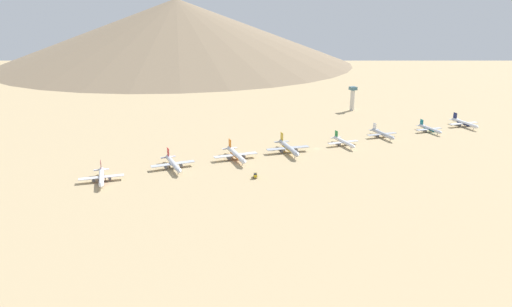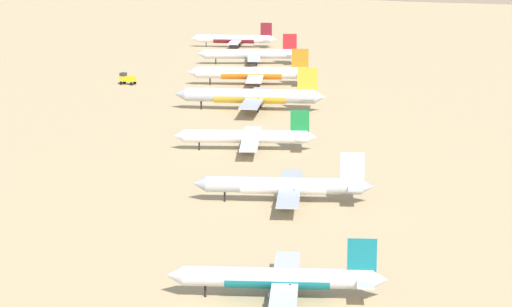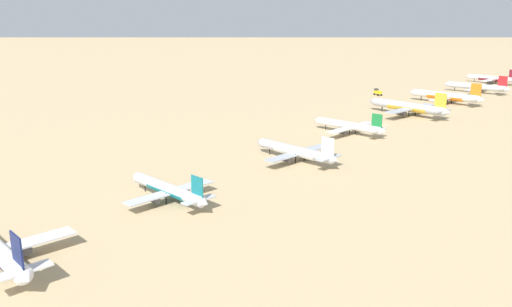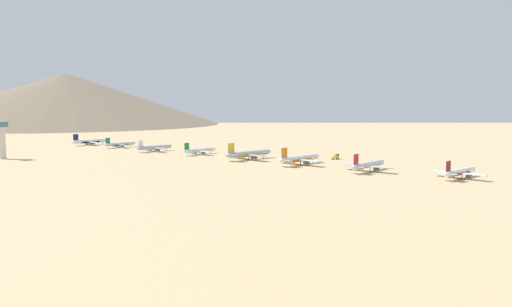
{
  "view_description": "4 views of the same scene",
  "coord_description": "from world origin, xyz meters",
  "px_view_note": "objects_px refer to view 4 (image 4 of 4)",
  "views": [
    {
      "loc": [
        330.57,
        -177.2,
        114.77
      ],
      "look_at": [
        8.59,
        -57.19,
        4.76
      ],
      "focal_mm": 32.72,
      "sensor_mm": 36.0,
      "label": 1
    },
    {
      "loc": [
        -14.18,
        270.84,
        55.84
      ],
      "look_at": [
        -2.83,
        45.35,
        3.83
      ],
      "focal_mm": 73.38,
      "sensor_mm": 36.0,
      "label": 2
    },
    {
      "loc": [
        -117.75,
        202.68,
        48.58
      ],
      "look_at": [
        -11.05,
        92.06,
        6.83
      ],
      "focal_mm": 36.89,
      "sensor_mm": 36.0,
      "label": 3
    },
    {
      "loc": [
        -253.68,
        -277.21,
        41.24
      ],
      "look_at": [
        4.68,
        -31.82,
        4.56
      ],
      "focal_mm": 35.18,
      "sensor_mm": 36.0,
      "label": 4
    }
  ],
  "objects_px": {
    "parked_jet_4": "(199,150)",
    "parked_jet_6": "(120,144)",
    "parked_jet_1": "(368,165)",
    "control_tower": "(2,138)",
    "parked_jet_7": "(90,141)",
    "parked_jet_5": "(154,147)",
    "parked_jet_2": "(300,159)",
    "parked_jet_0": "(460,172)",
    "parked_jet_3": "(248,154)",
    "service_truck": "(336,157)"
  },
  "relations": [
    {
      "from": "parked_jet_4",
      "to": "parked_jet_6",
      "type": "xyz_separation_m",
      "value": [
        -10.51,
        98.91,
        -0.19
      ]
    },
    {
      "from": "parked_jet_1",
      "to": "control_tower",
      "type": "xyz_separation_m",
      "value": [
        -125.36,
        227.59,
        11.3
      ]
    },
    {
      "from": "parked_jet_7",
      "to": "control_tower",
      "type": "xyz_separation_m",
      "value": [
        -103.05,
        -64.15,
        11.5
      ]
    },
    {
      "from": "parked_jet_5",
      "to": "control_tower",
      "type": "relative_size",
      "value": 1.33
    },
    {
      "from": "parked_jet_1",
      "to": "parked_jet_2",
      "type": "xyz_separation_m",
      "value": [
        -3.2,
        49.54,
        0.21
      ]
    },
    {
      "from": "parked_jet_0",
      "to": "parked_jet_6",
      "type": "relative_size",
      "value": 1.12
    },
    {
      "from": "parked_jet_3",
      "to": "parked_jet_5",
      "type": "bearing_deg",
      "value": 96.97
    },
    {
      "from": "parked_jet_0",
      "to": "parked_jet_1",
      "type": "distance_m",
      "value": 51.62
    },
    {
      "from": "service_truck",
      "to": "control_tower",
      "type": "relative_size",
      "value": 0.21
    },
    {
      "from": "parked_jet_1",
      "to": "parked_jet_2",
      "type": "relative_size",
      "value": 0.94
    },
    {
      "from": "parked_jet_7",
      "to": "parked_jet_1",
      "type": "bearing_deg",
      "value": -85.63
    },
    {
      "from": "parked_jet_6",
      "to": "parked_jet_7",
      "type": "bearing_deg",
      "value": 95.85
    },
    {
      "from": "parked_jet_0",
      "to": "parked_jet_7",
      "type": "relative_size",
      "value": 0.96
    },
    {
      "from": "parked_jet_0",
      "to": "parked_jet_7",
      "type": "distance_m",
      "value": 343.91
    },
    {
      "from": "parked_jet_3",
      "to": "parked_jet_4",
      "type": "height_order",
      "value": "parked_jet_3"
    },
    {
      "from": "service_truck",
      "to": "parked_jet_2",
      "type": "bearing_deg",
      "value": -179.63
    },
    {
      "from": "parked_jet_4",
      "to": "parked_jet_6",
      "type": "height_order",
      "value": "parked_jet_4"
    },
    {
      "from": "service_truck",
      "to": "parked_jet_5",
      "type": "bearing_deg",
      "value": 111.34
    },
    {
      "from": "parked_jet_7",
      "to": "service_truck",
      "type": "relative_size",
      "value": 6.75
    },
    {
      "from": "parked_jet_2",
      "to": "parked_jet_6",
      "type": "relative_size",
      "value": 1.29
    },
    {
      "from": "parked_jet_6",
      "to": "service_truck",
      "type": "height_order",
      "value": "parked_jet_6"
    },
    {
      "from": "parked_jet_0",
      "to": "parked_jet_2",
      "type": "distance_m",
      "value": 101.06
    },
    {
      "from": "parked_jet_2",
      "to": "parked_jet_1",
      "type": "bearing_deg",
      "value": -86.31
    },
    {
      "from": "parked_jet_0",
      "to": "parked_jet_2",
      "type": "xyz_separation_m",
      "value": [
        -13.08,
        100.21,
        0.56
      ]
    },
    {
      "from": "parked_jet_2",
      "to": "parked_jet_6",
      "type": "height_order",
      "value": "parked_jet_2"
    },
    {
      "from": "parked_jet_0",
      "to": "service_truck",
      "type": "xyz_separation_m",
      "value": [
        28.89,
        100.48,
        -1.46
      ]
    },
    {
      "from": "parked_jet_5",
      "to": "parked_jet_7",
      "type": "relative_size",
      "value": 0.93
    },
    {
      "from": "parked_jet_0",
      "to": "parked_jet_2",
      "type": "bearing_deg",
      "value": 97.44
    },
    {
      "from": "service_truck",
      "to": "parked_jet_0",
      "type": "bearing_deg",
      "value": -106.04
    },
    {
      "from": "parked_jet_0",
      "to": "control_tower",
      "type": "xyz_separation_m",
      "value": [
        -135.25,
        278.25,
        11.65
      ]
    },
    {
      "from": "parked_jet_2",
      "to": "parked_jet_7",
      "type": "distance_m",
      "value": 242.95
    },
    {
      "from": "parked_jet_1",
      "to": "parked_jet_7",
      "type": "xyz_separation_m",
      "value": [
        -22.31,
        291.74,
        -0.2
      ]
    },
    {
      "from": "parked_jet_5",
      "to": "control_tower",
      "type": "xyz_separation_m",
      "value": [
        -108.11,
        34.39,
        11.74
      ]
    },
    {
      "from": "parked_jet_3",
      "to": "parked_jet_7",
      "type": "bearing_deg",
      "value": 94.96
    },
    {
      "from": "parked_jet_6",
      "to": "control_tower",
      "type": "height_order",
      "value": "control_tower"
    },
    {
      "from": "parked_jet_1",
      "to": "parked_jet_6",
      "type": "relative_size",
      "value": 1.21
    },
    {
      "from": "service_truck",
      "to": "control_tower",
      "type": "height_order",
      "value": "control_tower"
    },
    {
      "from": "control_tower",
      "to": "parked_jet_1",
      "type": "bearing_deg",
      "value": -61.15
    },
    {
      "from": "parked_jet_1",
      "to": "parked_jet_3",
      "type": "relative_size",
      "value": 0.9
    },
    {
      "from": "parked_jet_7",
      "to": "control_tower",
      "type": "bearing_deg",
      "value": -148.1
    },
    {
      "from": "parked_jet_5",
      "to": "parked_jet_7",
      "type": "xyz_separation_m",
      "value": [
        -5.06,
        98.54,
        0.24
      ]
    },
    {
      "from": "parked_jet_4",
      "to": "control_tower",
      "type": "xyz_separation_m",
      "value": [
        -118.26,
        80.51,
        11.82
      ]
    },
    {
      "from": "parked_jet_0",
      "to": "parked_jet_1",
      "type": "height_order",
      "value": "parked_jet_1"
    },
    {
      "from": "parked_jet_1",
      "to": "parked_jet_5",
      "type": "relative_size",
      "value": 1.12
    },
    {
      "from": "control_tower",
      "to": "parked_jet_5",
      "type": "bearing_deg",
      "value": -17.65
    },
    {
      "from": "parked_jet_0",
      "to": "parked_jet_1",
      "type": "relative_size",
      "value": 0.92
    },
    {
      "from": "parked_jet_3",
      "to": "parked_jet_6",
      "type": "distance_m",
      "value": 151.76
    },
    {
      "from": "parked_jet_2",
      "to": "parked_jet_4",
      "type": "distance_m",
      "value": 97.61
    },
    {
      "from": "parked_jet_4",
      "to": "parked_jet_6",
      "type": "relative_size",
      "value": 1.05
    },
    {
      "from": "parked_jet_0",
      "to": "parked_jet_3",
      "type": "height_order",
      "value": "parked_jet_3"
    }
  ]
}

